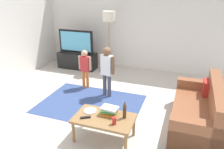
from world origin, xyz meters
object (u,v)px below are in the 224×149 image
object	(u,v)px
child_center	(107,67)
coffee_table	(104,120)
couch	(200,113)
bottle	(125,111)
tv_stand	(77,61)
child_near_tv	(85,65)
book_stack	(110,111)
floor_lamp	(109,19)
soda_can	(114,121)
tv	(76,42)
tv_remote	(86,117)
plate	(90,111)

from	to	relation	value
child_center	coffee_table	distance (m)	1.63
couch	bottle	xyz separation A→B (m)	(-1.20, -0.81, 0.25)
tv_stand	child_near_tv	bearing A→B (deg)	-54.29
coffee_table	book_stack	size ratio (longest dim) A/B	3.41
floor_lamp	book_stack	distance (m)	3.39
soda_can	bottle	bearing A→B (deg)	65.56
floor_lamp	book_stack	xyz separation A→B (m)	(1.13, -3.02, -1.06)
tv_stand	tv	size ratio (longest dim) A/B	1.09
bottle	tv_remote	world-z (taller)	bottle
coffee_table	tv_remote	size ratio (longest dim) A/B	5.88
tv	floor_lamp	size ratio (longest dim) A/B	0.62
tv	soda_can	xyz separation A→B (m)	(2.31, -3.09, -0.37)
tv_remote	soda_can	size ratio (longest dim) A/B	1.42
tv_stand	couch	size ratio (longest dim) A/B	0.67
couch	book_stack	xyz separation A→B (m)	(-1.47, -0.79, 0.20)
tv_remote	plate	bearing A→B (deg)	62.04
book_stack	bottle	xyz separation A→B (m)	(0.27, -0.02, 0.05)
tv	soda_can	world-z (taller)	tv
child_near_tv	child_center	xyz separation A→B (m)	(0.68, -0.26, 0.12)
tv_remote	coffee_table	bearing A→B (deg)	-9.89
tv_stand	bottle	distance (m)	3.78
tv	coffee_table	size ratio (longest dim) A/B	1.10
child_near_tv	child_center	distance (m)	0.74
child_near_tv	tv_remote	world-z (taller)	child_near_tv
floor_lamp	plate	distance (m)	3.33
child_near_tv	tv_remote	bearing A→B (deg)	-63.78
bottle	floor_lamp	bearing A→B (deg)	114.67
tv_stand	couch	bearing A→B (deg)	-30.02
couch	child_near_tv	world-z (taller)	child_near_tv
child_center	bottle	bearing A→B (deg)	-59.01
tv_stand	book_stack	world-z (taller)	book_stack
book_stack	bottle	distance (m)	0.28
child_near_tv	plate	size ratio (longest dim) A/B	4.51
floor_lamp	child_near_tv	xyz separation A→B (m)	(-0.13, -1.38, -0.95)
couch	tv_remote	world-z (taller)	couch
tv_stand	bottle	size ratio (longest dim) A/B	4.07
book_stack	tv_stand	bearing A→B (deg)	126.73
tv	couch	bearing A→B (deg)	-29.77
tv_stand	plate	bearing A→B (deg)	-58.23
plate	bottle	bearing A→B (deg)	0.00
couch	plate	size ratio (longest dim) A/B	8.18
couch	child_center	bearing A→B (deg)	163.65
tv_stand	child_center	world-z (taller)	child_center
couch	plate	world-z (taller)	couch
bottle	soda_can	size ratio (longest dim) A/B	2.46
tv_remote	child_near_tv	bearing A→B (deg)	83.13
soda_can	coffee_table	bearing A→B (deg)	151.39
floor_lamp	plate	bearing A→B (deg)	-75.65
tv_stand	book_stack	size ratio (longest dim) A/B	4.10
child_near_tv	plate	distance (m)	1.90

